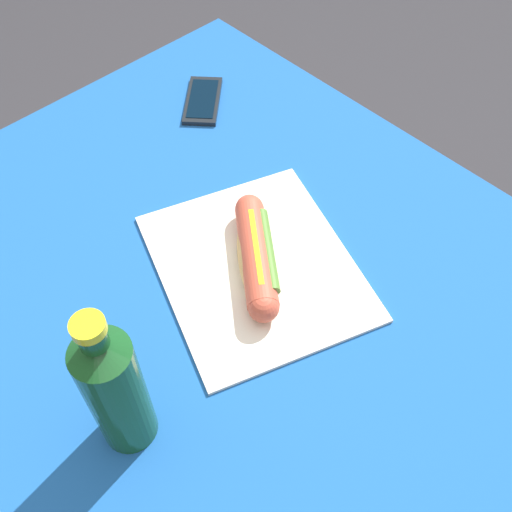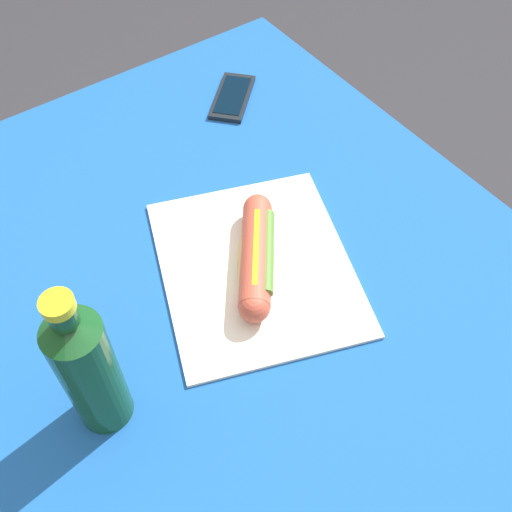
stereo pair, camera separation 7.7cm
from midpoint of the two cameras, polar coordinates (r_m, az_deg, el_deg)
ground_plane at (r=1.60m, az=-1.44°, el=-19.43°), size 6.00×6.00×0.00m
dining_table at (r=1.01m, az=-2.18°, el=-8.16°), size 1.18×0.89×0.78m
paper_wrapper at (r=0.92m, az=-2.40°, el=-1.16°), size 0.41×0.38×0.01m
hot_dog at (r=0.90m, az=-2.40°, el=-0.07°), size 0.19×0.16×0.05m
cell_phone at (r=1.20m, az=-6.93°, el=14.28°), size 0.14×0.14×0.01m
soda_bottle at (r=0.72m, az=-16.25°, el=-12.15°), size 0.07×0.07×0.26m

